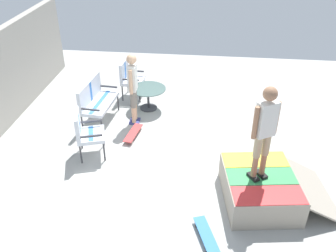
{
  "coord_description": "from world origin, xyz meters",
  "views": [
    {
      "loc": [
        -6.26,
        -0.68,
        4.63
      ],
      "look_at": [
        0.09,
        0.05,
        0.7
      ],
      "focal_mm": 39.63,
      "sensor_mm": 36.0,
      "label": 1
    }
  ],
  "objects_px": {
    "patio_bench": "(95,98)",
    "person_skater": "(265,128)",
    "skate_ramp": "(261,188)",
    "skateboard_by_bench": "(133,133)",
    "patio_table": "(148,94)",
    "patio_chair_by_wall": "(85,130)",
    "person_watching": "(133,84)",
    "patio_chair_near_house": "(129,76)",
    "skateboard_spare": "(206,235)"
  },
  "relations": [
    {
      "from": "skate_ramp",
      "to": "patio_chair_by_wall",
      "type": "relative_size",
      "value": 2.06
    },
    {
      "from": "patio_table",
      "to": "skateboard_spare",
      "type": "bearing_deg",
      "value": -159.07
    },
    {
      "from": "skate_ramp",
      "to": "skateboard_spare",
      "type": "xyz_separation_m",
      "value": [
        -1.02,
        0.93,
        -0.18
      ]
    },
    {
      "from": "patio_chair_by_wall",
      "to": "skateboard_spare",
      "type": "height_order",
      "value": "patio_chair_by_wall"
    },
    {
      "from": "person_skater",
      "to": "skateboard_by_bench",
      "type": "xyz_separation_m",
      "value": [
        1.83,
        2.55,
        -1.45
      ]
    },
    {
      "from": "skate_ramp",
      "to": "skateboard_by_bench",
      "type": "xyz_separation_m",
      "value": [
        1.8,
        2.66,
        -0.18
      ]
    },
    {
      "from": "patio_chair_near_house",
      "to": "skateboard_spare",
      "type": "xyz_separation_m",
      "value": [
        -4.78,
        -2.21,
        -0.53
      ]
    },
    {
      "from": "person_watching",
      "to": "skateboard_spare",
      "type": "distance_m",
      "value": 4.0
    },
    {
      "from": "patio_chair_by_wall",
      "to": "person_watching",
      "type": "xyz_separation_m",
      "value": [
        1.44,
        -0.73,
        0.41
      ]
    },
    {
      "from": "patio_chair_near_house",
      "to": "patio_bench",
      "type": "bearing_deg",
      "value": 158.4
    },
    {
      "from": "patio_chair_by_wall",
      "to": "skateboard_by_bench",
      "type": "relative_size",
      "value": 1.24
    },
    {
      "from": "patio_chair_by_wall",
      "to": "person_watching",
      "type": "relative_size",
      "value": 0.59
    },
    {
      "from": "patio_table",
      "to": "patio_bench",
      "type": "bearing_deg",
      "value": 122.9
    },
    {
      "from": "patio_chair_near_house",
      "to": "skateboard_by_bench",
      "type": "xyz_separation_m",
      "value": [
        -1.96,
        -0.48,
        -0.53
      ]
    },
    {
      "from": "person_watching",
      "to": "skateboard_by_bench",
      "type": "height_order",
      "value": "person_watching"
    },
    {
      "from": "person_watching",
      "to": "patio_table",
      "type": "bearing_deg",
      "value": -17.03
    },
    {
      "from": "person_skater",
      "to": "patio_chair_near_house",
      "type": "bearing_deg",
      "value": 38.71
    },
    {
      "from": "patio_chair_by_wall",
      "to": "skateboard_by_bench",
      "type": "bearing_deg",
      "value": -45.06
    },
    {
      "from": "person_skater",
      "to": "skate_ramp",
      "type": "bearing_deg",
      "value": -74.72
    },
    {
      "from": "skate_ramp",
      "to": "patio_table",
      "type": "xyz_separation_m",
      "value": [
        3.15,
        2.53,
        0.14
      ]
    },
    {
      "from": "skate_ramp",
      "to": "skateboard_by_bench",
      "type": "height_order",
      "value": "skate_ramp"
    },
    {
      "from": "patio_bench",
      "to": "patio_chair_near_house",
      "type": "relative_size",
      "value": 1.27
    },
    {
      "from": "skate_ramp",
      "to": "skateboard_spare",
      "type": "distance_m",
      "value": 1.4
    },
    {
      "from": "patio_bench",
      "to": "patio_table",
      "type": "height_order",
      "value": "patio_bench"
    },
    {
      "from": "skate_ramp",
      "to": "person_watching",
      "type": "bearing_deg",
      "value": 48.64
    },
    {
      "from": "patio_bench",
      "to": "skateboard_by_bench",
      "type": "xyz_separation_m",
      "value": [
        -0.61,
        -1.01,
        -0.53
      ]
    },
    {
      "from": "patio_table",
      "to": "patio_chair_near_house",
      "type": "bearing_deg",
      "value": 45.51
    },
    {
      "from": "person_watching",
      "to": "person_skater",
      "type": "bearing_deg",
      "value": -132.88
    },
    {
      "from": "patio_chair_near_house",
      "to": "skateboard_by_bench",
      "type": "relative_size",
      "value": 1.24
    },
    {
      "from": "patio_chair_near_house",
      "to": "patio_table",
      "type": "distance_m",
      "value": 0.89
    },
    {
      "from": "patio_bench",
      "to": "patio_chair_near_house",
      "type": "bearing_deg",
      "value": -21.6
    },
    {
      "from": "skateboard_by_bench",
      "to": "skateboard_spare",
      "type": "height_order",
      "value": "same"
    },
    {
      "from": "patio_chair_by_wall",
      "to": "patio_table",
      "type": "distance_m",
      "value": 2.38
    },
    {
      "from": "patio_table",
      "to": "person_watching",
      "type": "xyz_separation_m",
      "value": [
        -0.73,
        0.22,
        0.61
      ]
    },
    {
      "from": "skate_ramp",
      "to": "person_watching",
      "type": "distance_m",
      "value": 3.74
    },
    {
      "from": "skate_ramp",
      "to": "patio_chair_near_house",
      "type": "bearing_deg",
      "value": 39.94
    },
    {
      "from": "skateboard_by_bench",
      "to": "patio_chair_by_wall",
      "type": "bearing_deg",
      "value": 134.94
    },
    {
      "from": "person_skater",
      "to": "skateboard_by_bench",
      "type": "bearing_deg",
      "value": 54.43
    },
    {
      "from": "skate_ramp",
      "to": "person_skater",
      "type": "relative_size",
      "value": 1.23
    },
    {
      "from": "patio_chair_by_wall",
      "to": "skateboard_by_bench",
      "type": "height_order",
      "value": "patio_chair_by_wall"
    },
    {
      "from": "patio_bench",
      "to": "person_skater",
      "type": "distance_m",
      "value": 4.41
    },
    {
      "from": "patio_chair_near_house",
      "to": "person_watching",
      "type": "bearing_deg",
      "value": -163.6
    },
    {
      "from": "patio_chair_by_wall",
      "to": "person_skater",
      "type": "bearing_deg",
      "value": -106.69
    },
    {
      "from": "skateboard_spare",
      "to": "person_skater",
      "type": "bearing_deg",
      "value": -39.59
    },
    {
      "from": "skateboard_spare",
      "to": "patio_chair_near_house",
      "type": "bearing_deg",
      "value": 24.83
    },
    {
      "from": "patio_bench",
      "to": "person_watching",
      "type": "relative_size",
      "value": 0.75
    },
    {
      "from": "person_skater",
      "to": "patio_chair_by_wall",
      "type": "bearing_deg",
      "value": 73.31
    },
    {
      "from": "person_skater",
      "to": "person_watching",
      "type": "bearing_deg",
      "value": 47.12
    },
    {
      "from": "patio_table",
      "to": "person_watching",
      "type": "bearing_deg",
      "value": 162.97
    },
    {
      "from": "skate_ramp",
      "to": "patio_chair_by_wall",
      "type": "height_order",
      "value": "patio_chair_by_wall"
    }
  ]
}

